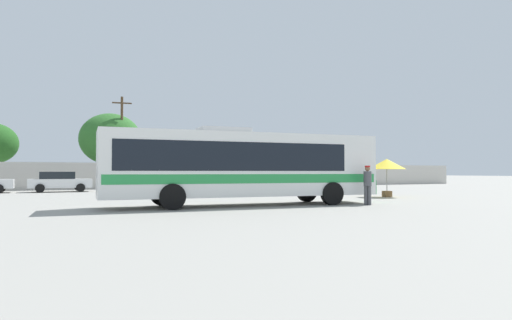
{
  "coord_description": "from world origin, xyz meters",
  "views": [
    {
      "loc": [
        -6.72,
        -18.37,
        1.5
      ],
      "look_at": [
        2.72,
        1.07,
        2.08
      ],
      "focal_mm": 31.25,
      "sensor_mm": 36.0,
      "label": 1
    }
  ],
  "objects_px": {
    "parked_car_second_white": "(59,181)",
    "roadside_tree_midright": "(110,139)",
    "vendor_umbrella_near_gate_yellow": "(387,165)",
    "parked_car_third_grey": "(150,180)",
    "attendant_by_bus_door": "(368,183)",
    "parked_car_rightmost_red": "(221,180)",
    "coach_bus_white_green": "(240,164)",
    "utility_pole_near": "(122,140)"
  },
  "relations": [
    {
      "from": "parked_car_second_white",
      "to": "roadside_tree_midright",
      "type": "height_order",
      "value": "roadside_tree_midright"
    },
    {
      "from": "vendor_umbrella_near_gate_yellow",
      "to": "parked_car_third_grey",
      "type": "xyz_separation_m",
      "value": [
        -10.52,
        16.53,
        -1.14
      ]
    },
    {
      "from": "attendant_by_bus_door",
      "to": "parked_car_rightmost_red",
      "type": "xyz_separation_m",
      "value": [
        1.17,
        21.04,
        -0.24
      ]
    },
    {
      "from": "coach_bus_white_green",
      "to": "parked_car_rightmost_red",
      "type": "height_order",
      "value": "coach_bus_white_green"
    },
    {
      "from": "vendor_umbrella_near_gate_yellow",
      "to": "coach_bus_white_green",
      "type": "bearing_deg",
      "value": -167.11
    },
    {
      "from": "coach_bus_white_green",
      "to": "utility_pole_near",
      "type": "distance_m",
      "value": 25.45
    },
    {
      "from": "parked_car_third_grey",
      "to": "parked_car_second_white",
      "type": "bearing_deg",
      "value": -174.76
    },
    {
      "from": "coach_bus_white_green",
      "to": "vendor_umbrella_near_gate_yellow",
      "type": "xyz_separation_m",
      "value": [
        10.7,
        2.45,
        0.09
      ]
    },
    {
      "from": "parked_car_second_white",
      "to": "parked_car_third_grey",
      "type": "relative_size",
      "value": 0.99
    },
    {
      "from": "parked_car_rightmost_red",
      "to": "utility_pole_near",
      "type": "height_order",
      "value": "utility_pole_near"
    },
    {
      "from": "coach_bus_white_green",
      "to": "utility_pole_near",
      "type": "height_order",
      "value": "utility_pole_near"
    },
    {
      "from": "roadside_tree_midright",
      "to": "parked_car_rightmost_red",
      "type": "bearing_deg",
      "value": -44.97
    },
    {
      "from": "vendor_umbrella_near_gate_yellow",
      "to": "parked_car_second_white",
      "type": "xyz_separation_m",
      "value": [
        -17.43,
        15.9,
        -1.13
      ]
    },
    {
      "from": "utility_pole_near",
      "to": "roadside_tree_midright",
      "type": "bearing_deg",
      "value": 112.07
    },
    {
      "from": "attendant_by_bus_door",
      "to": "roadside_tree_midright",
      "type": "relative_size",
      "value": 0.25
    },
    {
      "from": "attendant_by_bus_door",
      "to": "roadside_tree_midright",
      "type": "distance_m",
      "value": 30.49
    },
    {
      "from": "attendant_by_bus_door",
      "to": "vendor_umbrella_near_gate_yellow",
      "type": "xyz_separation_m",
      "value": [
        5.38,
        4.66,
        0.91
      ]
    },
    {
      "from": "parked_car_rightmost_red",
      "to": "roadside_tree_midright",
      "type": "distance_m",
      "value": 12.46
    },
    {
      "from": "utility_pole_near",
      "to": "parked_car_second_white",
      "type": "bearing_deg",
      "value": -129.01
    },
    {
      "from": "vendor_umbrella_near_gate_yellow",
      "to": "parked_car_second_white",
      "type": "bearing_deg",
      "value": 137.63
    },
    {
      "from": "attendant_by_bus_door",
      "to": "parked_car_rightmost_red",
      "type": "height_order",
      "value": "attendant_by_bus_door"
    },
    {
      "from": "attendant_by_bus_door",
      "to": "parked_car_second_white",
      "type": "relative_size",
      "value": 0.41
    },
    {
      "from": "roadside_tree_midright",
      "to": "utility_pole_near",
      "type": "bearing_deg",
      "value": -67.93
    },
    {
      "from": "coach_bus_white_green",
      "to": "parked_car_third_grey",
      "type": "height_order",
      "value": "coach_bus_white_green"
    },
    {
      "from": "coach_bus_white_green",
      "to": "roadside_tree_midright",
      "type": "xyz_separation_m",
      "value": [
        -1.88,
        27.18,
        2.87
      ]
    },
    {
      "from": "parked_car_rightmost_red",
      "to": "utility_pole_near",
      "type": "distance_m",
      "value": 10.65
    },
    {
      "from": "attendant_by_bus_door",
      "to": "utility_pole_near",
      "type": "distance_m",
      "value": 28.45
    },
    {
      "from": "vendor_umbrella_near_gate_yellow",
      "to": "parked_car_rightmost_red",
      "type": "relative_size",
      "value": 0.52
    },
    {
      "from": "coach_bus_white_green",
      "to": "attendant_by_bus_door",
      "type": "xyz_separation_m",
      "value": [
        5.32,
        -2.22,
        -0.82
      ]
    },
    {
      "from": "attendant_by_bus_door",
      "to": "vendor_umbrella_near_gate_yellow",
      "type": "height_order",
      "value": "vendor_umbrella_near_gate_yellow"
    },
    {
      "from": "parked_car_second_white",
      "to": "parked_car_rightmost_red",
      "type": "relative_size",
      "value": 1.0
    },
    {
      "from": "coach_bus_white_green",
      "to": "utility_pole_near",
      "type": "relative_size",
      "value": 1.45
    },
    {
      "from": "coach_bus_white_green",
      "to": "parked_car_second_white",
      "type": "height_order",
      "value": "coach_bus_white_green"
    },
    {
      "from": "parked_car_rightmost_red",
      "to": "attendant_by_bus_door",
      "type": "bearing_deg",
      "value": -93.17
    },
    {
      "from": "attendant_by_bus_door",
      "to": "vendor_umbrella_near_gate_yellow",
      "type": "bearing_deg",
      "value": 40.92
    },
    {
      "from": "parked_car_rightmost_red",
      "to": "utility_pole_near",
      "type": "xyz_separation_m",
      "value": [
        -7.6,
        6.46,
        3.73
      ]
    },
    {
      "from": "utility_pole_near",
      "to": "attendant_by_bus_door",
      "type": "bearing_deg",
      "value": -76.84
    },
    {
      "from": "parked_car_rightmost_red",
      "to": "parked_car_third_grey",
      "type": "bearing_deg",
      "value": 178.52
    },
    {
      "from": "parked_car_rightmost_red",
      "to": "roadside_tree_midright",
      "type": "bearing_deg",
      "value": 135.03
    },
    {
      "from": "vendor_umbrella_near_gate_yellow",
      "to": "parked_car_rightmost_red",
      "type": "height_order",
      "value": "vendor_umbrella_near_gate_yellow"
    },
    {
      "from": "attendant_by_bus_door",
      "to": "roadside_tree_midright",
      "type": "height_order",
      "value": "roadside_tree_midright"
    },
    {
      "from": "parked_car_second_white",
      "to": "roadside_tree_midright",
      "type": "relative_size",
      "value": 0.61
    }
  ]
}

